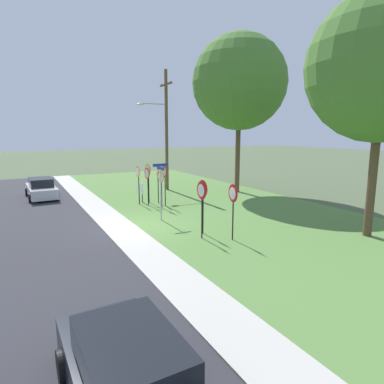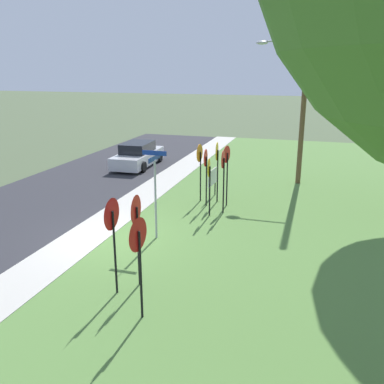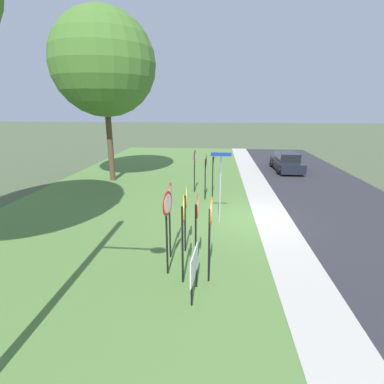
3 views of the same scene
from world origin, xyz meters
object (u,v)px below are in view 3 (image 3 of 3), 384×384
Objects in this scene: stop_sign_near_left at (186,206)px; parked_sedan_distant at (287,162)px; yield_sign_near_right at (195,161)px; stop_sign_far_left at (197,216)px; stop_sign_center_tall at (183,220)px; notice_board at (194,267)px; yield_sign_far_left at (214,163)px; oak_tree_right at (104,64)px; stop_sign_far_center at (170,205)px; stop_sign_far_right at (211,222)px; stop_sign_near_right at (167,216)px; yield_sign_near_left at (206,165)px; street_name_post at (220,182)px.

stop_sign_near_left reaches higher than parked_sedan_distant.
stop_sign_near_left is at bearing -172.24° from yield_sign_near_right.
stop_sign_far_left is 0.74m from stop_sign_center_tall.
notice_board is (-2.38, -0.46, -0.78)m from stop_sign_near_left.
yield_sign_far_left is at bearing -6.87° from stop_sign_far_left.
notice_board is 0.12× the size of oak_tree_right.
stop_sign_far_left is 13.41m from oak_tree_right.
stop_sign_near_left is at bearing -2.02° from stop_sign_center_tall.
stop_sign_far_left is 1.11m from stop_sign_far_center.
stop_sign_far_right is at bearing -147.47° from stop_sign_far_left.
yield_sign_far_left is at bearing -10.91° from stop_sign_center_tall.
stop_sign_far_left is at bearing -61.22° from stop_sign_near_right.
yield_sign_near_left is at bearing 5.66° from stop_sign_far_right.
stop_sign_far_left is (0.27, -0.80, -0.10)m from stop_sign_near_right.
yield_sign_far_left is 0.58× the size of parked_sedan_distant.
stop_sign_near_left is 0.90× the size of stop_sign_near_right.
stop_sign_far_center is (0.95, 0.07, -0.01)m from stop_sign_near_right.
stop_sign_far_center is 0.57× the size of parked_sedan_distant.
stop_sign_far_right is at bearing -167.14° from yield_sign_near_right.
stop_sign_near_right is at bearing 155.03° from parked_sedan_distant.
stop_sign_far_right is 1.00× the size of yield_sign_near_left.
parked_sedan_distant is at bearing -41.12° from yield_sign_near_left.
yield_sign_far_left is (7.37, -0.35, 0.16)m from stop_sign_far_left.
yield_sign_far_left is (-0.81, -1.04, 0.08)m from yield_sign_near_right.
notice_board is (-0.96, -0.82, -0.97)m from stop_sign_near_right.
stop_sign_far_center is 7.49m from yield_sign_near_right.
notice_board is at bearing 153.39° from stop_sign_far_right.
stop_sign_far_center is at bearing 167.71° from yield_sign_near_left.
notice_board is at bearing -129.29° from stop_sign_near_right.
stop_sign_center_tall is 8.85m from yield_sign_near_right.
street_name_post is at bearing 153.71° from parked_sedan_distant.
stop_sign_far_center is at bearing 153.36° from parked_sedan_distant.
stop_sign_near_left is at bearing -4.00° from stop_sign_near_right.
yield_sign_far_left is at bearing 1.71° from stop_sign_near_right.
stop_sign_far_center is at bearing 29.43° from notice_board.
stop_sign_near_left reaches higher than notice_board.
stop_sign_center_tall reaches higher than notice_board.
yield_sign_far_left is (6.22, -0.79, 0.25)m from stop_sign_near_left.
yield_sign_near_right reaches higher than stop_sign_near_left.
stop_sign_far_center is 6.18m from yield_sign_near_left.
parked_sedan_distant is at bearing -28.41° from stop_sign_far_center.
stop_sign_far_left is 0.98× the size of yield_sign_near_right.
stop_sign_near_left is 0.76× the size of street_name_post.
stop_sign_far_left is 7.38m from yield_sign_far_left.
stop_sign_near_right is 0.24× the size of oak_tree_right.
stop_sign_far_center reaches higher than stop_sign_far_right.
yield_sign_near_right reaches higher than stop_sign_far_left.
yield_sign_near_left is 9.86m from parked_sedan_distant.
stop_sign_far_right is at bearing -24.49° from notice_board.
stop_sign_center_tall reaches higher than stop_sign_far_right.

